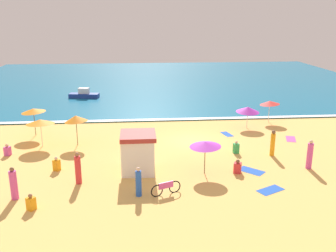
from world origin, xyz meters
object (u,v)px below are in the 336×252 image
object	(u,v)px
beachgoer_3	(14,184)
beachgoer_8	(310,155)
parked_bicycle	(166,188)
beachgoer_10	(57,164)
beach_umbrella_5	(248,109)
beachgoer_9	(139,183)
beachgoer_4	(31,203)
beach_umbrella_4	(40,122)
beachgoer_5	(238,167)
beachgoer_0	(236,148)
beachgoer_1	(140,149)
beachgoer_6	(273,143)
lifeguard_cabana	(138,152)
small_boat_0	(84,94)
beach_umbrella_7	(76,119)
beach_umbrella_3	(33,110)
beachgoer_7	(7,150)
beach_umbrella_2	(270,103)
beach_tent	(138,137)
beach_umbrella_6	(205,144)
beachgoer_2	(78,169)

from	to	relation	value
beachgoer_3	beachgoer_8	world-z (taller)	beachgoer_8
parked_bicycle	beachgoer_10	xyz separation A→B (m)	(-6.66, 3.91, 0.02)
beach_umbrella_5	beachgoer_9	world-z (taller)	beach_umbrella_5
beachgoer_9	beachgoer_4	bearing A→B (deg)	-168.89
beach_umbrella_4	beachgoer_5	bearing A→B (deg)	-24.80
beach_umbrella_4	beach_umbrella_5	distance (m)	17.11
parked_bicycle	beachgoer_0	size ratio (longest dim) A/B	1.87
beachgoer_1	beachgoer_0	bearing A→B (deg)	-2.88
beachgoer_8	beachgoer_1	bearing A→B (deg)	161.96
beachgoer_4	beachgoer_0	bearing A→B (deg)	29.95
beach_umbrella_5	beachgoer_6	size ratio (longest dim) A/B	1.31
lifeguard_cabana	small_boat_0	world-z (taller)	lifeguard_cabana
lifeguard_cabana	beachgoer_9	bearing A→B (deg)	-90.47
beach_umbrella_4	beachgoer_10	size ratio (longest dim) A/B	2.63
beach_umbrella_7	beachgoer_8	size ratio (longest dim) A/B	1.25
lifeguard_cabana	beachgoer_1	world-z (taller)	lifeguard_cabana
beach_umbrella_3	beach_umbrella_7	xyz separation A→B (m)	(3.79, -2.71, -0.03)
beachgoer_7	beachgoer_0	bearing A→B (deg)	-3.17
beachgoer_6	beachgoer_7	world-z (taller)	beachgoer_6
beach_umbrella_3	beachgoer_8	distance (m)	21.20
lifeguard_cabana	beach_umbrella_5	world-z (taller)	lifeguard_cabana
beach_umbrella_7	beachgoer_0	xyz separation A→B (m)	(11.58, -2.75, -1.68)
beach_umbrella_3	beachgoer_9	bearing A→B (deg)	-54.14
beach_umbrella_5	beach_umbrella_4	bearing A→B (deg)	-168.55
beachgoer_3	beachgoer_6	xyz separation A→B (m)	(16.04, 5.19, 0.05)
beach_umbrella_2	beach_tent	bearing A→B (deg)	-156.28
beach_umbrella_3	beachgoer_8	world-z (taller)	beach_umbrella_3
beach_umbrella_6	beach_umbrella_7	xyz separation A→B (m)	(-8.70, 6.12, 0.16)
parked_bicycle	beachgoer_5	bearing A→B (deg)	28.82
beach_umbrella_7	small_boat_0	xyz separation A→B (m)	(-1.66, 16.87, -1.60)
beachgoer_3	beachgoer_4	xyz separation A→B (m)	(1.18, -1.27, -0.47)
beachgoer_7	beachgoer_10	xyz separation A→B (m)	(4.00, -3.04, 0.04)
beachgoer_7	small_boat_0	world-z (taller)	small_boat_0
beachgoer_1	beachgoer_10	world-z (taller)	beachgoer_1
beach_umbrella_2	beach_tent	world-z (taller)	beach_umbrella_2
beachgoer_10	beachgoer_3	bearing A→B (deg)	-111.33
beach_umbrella_3	beachgoer_10	bearing A→B (deg)	-67.20
lifeguard_cabana	beach_umbrella_6	world-z (taller)	lifeguard_cabana
beachgoer_0	beachgoer_1	world-z (taller)	beachgoer_1
beachgoer_10	beachgoer_9	bearing A→B (deg)	-37.47
beachgoer_0	beachgoer_9	xyz separation A→B (m)	(-7.01, -6.11, 0.40)
beach_umbrella_7	beachgoer_4	xyz separation A→B (m)	(-0.88, -9.93, -1.69)
beachgoer_7	lifeguard_cabana	bearing A→B (deg)	-21.43
beach_umbrella_5	beachgoer_3	xyz separation A→B (m)	(-16.21, -12.01, -0.80)
beachgoer_2	beachgoer_8	xyz separation A→B (m)	(14.45, 1.05, -0.00)
lifeguard_cabana	small_boat_0	xyz separation A→B (m)	(-6.27, 22.33, -0.80)
beachgoer_0	beachgoer_2	size ratio (longest dim) A/B	0.47
beach_umbrella_6	small_boat_0	bearing A→B (deg)	114.26
beach_umbrella_7	beachgoer_1	world-z (taller)	beach_umbrella_7
beachgoer_4	beachgoer_6	xyz separation A→B (m)	(14.85, 6.46, 0.52)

